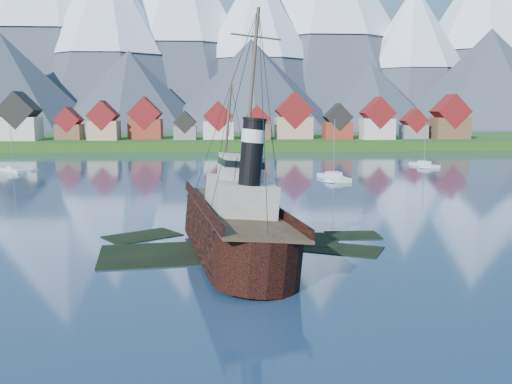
{
  "coord_description": "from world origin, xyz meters",
  "views": [
    {
      "loc": [
        0.54,
        -57.97,
        14.52
      ],
      "look_at": [
        3.97,
        6.0,
        5.0
      ],
      "focal_mm": 40.0,
      "sensor_mm": 36.0,
      "label": 1
    }
  ],
  "objects_px": {
    "sailboat_e": "(424,165)",
    "tugboat_wreck": "(232,221)",
    "sailboat_f": "(334,178)",
    "sailboat_c": "(13,171)"
  },
  "relations": [
    {
      "from": "tugboat_wreck",
      "to": "sailboat_e",
      "type": "distance_m",
      "value": 95.32
    },
    {
      "from": "sailboat_c",
      "to": "sailboat_e",
      "type": "height_order",
      "value": "sailboat_c"
    },
    {
      "from": "sailboat_e",
      "to": "sailboat_f",
      "type": "xyz_separation_m",
      "value": [
        -27.32,
        -24.36,
        0.03
      ]
    },
    {
      "from": "sailboat_c",
      "to": "tugboat_wreck",
      "type": "bearing_deg",
      "value": -101.17
    },
    {
      "from": "sailboat_e",
      "to": "tugboat_wreck",
      "type": "bearing_deg",
      "value": -135.6
    },
    {
      "from": "tugboat_wreck",
      "to": "sailboat_c",
      "type": "relative_size",
      "value": 2.75
    },
    {
      "from": "tugboat_wreck",
      "to": "sailboat_f",
      "type": "height_order",
      "value": "tugboat_wreck"
    },
    {
      "from": "tugboat_wreck",
      "to": "sailboat_c",
      "type": "height_order",
      "value": "tugboat_wreck"
    },
    {
      "from": "sailboat_c",
      "to": "sailboat_e",
      "type": "distance_m",
      "value": 97.74
    },
    {
      "from": "tugboat_wreck",
      "to": "sailboat_f",
      "type": "distance_m",
      "value": 61.43
    }
  ]
}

